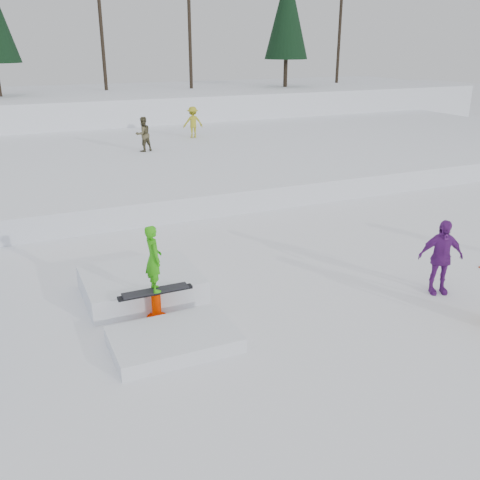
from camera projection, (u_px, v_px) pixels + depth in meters
name	position (u px, v px, depth m)	size (l,w,h in m)	color
ground	(257.00, 322.00, 11.35)	(120.00, 120.00, 0.00)	white
snow_berm	(65.00, 110.00, 36.57)	(60.00, 14.00, 2.40)	white
snow_midrise	(107.00, 161.00, 24.88)	(50.00, 18.00, 0.80)	white
treeline	(155.00, 12.00, 35.31)	(40.24, 4.22, 10.50)	black
walker_olive	(143.00, 134.00, 24.65)	(0.77, 0.60, 1.58)	brown
walker_ygreen	(193.00, 122.00, 28.24)	(1.04, 0.60, 1.61)	#AAA522
spectator_purple	(441.00, 257.00, 12.38)	(1.05, 0.44, 1.80)	#691F83
jib_rail_feature	(149.00, 295.00, 11.84)	(2.60, 4.40, 2.11)	white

